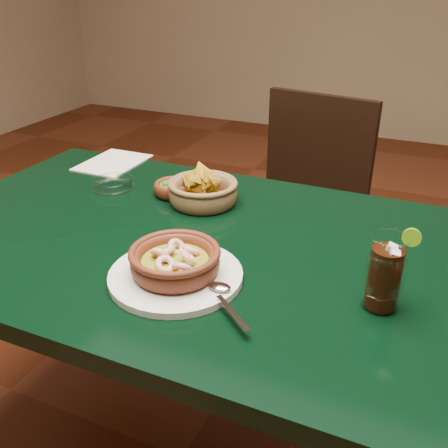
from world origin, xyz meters
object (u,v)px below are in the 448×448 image
at_px(dining_table, 173,270).
at_px(dining_chair, 299,216).
at_px(cola_drink, 385,273).
at_px(shrimp_plate, 175,265).
at_px(chip_basket, 203,191).

height_order(dining_table, dining_chair, dining_chair).
distance_m(dining_chair, cola_drink, 0.94).
height_order(shrimp_plate, cola_drink, cola_drink).
height_order(dining_table, chip_basket, chip_basket).
bearing_deg(dining_chair, chip_basket, -102.22).
bearing_deg(cola_drink, dining_table, 168.55).
height_order(shrimp_plate, chip_basket, chip_basket).
bearing_deg(shrimp_plate, chip_basket, 107.48).
relative_size(dining_chair, shrimp_plate, 2.80).
distance_m(dining_table, shrimp_plate, 0.23).
bearing_deg(chip_basket, shrimp_plate, -72.52).
relative_size(chip_basket, cola_drink, 1.29).
height_order(dining_chair, cola_drink, cola_drink).
bearing_deg(shrimp_plate, cola_drink, 10.11).
xyz_separation_m(shrimp_plate, cola_drink, (0.37, 0.07, 0.04)).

